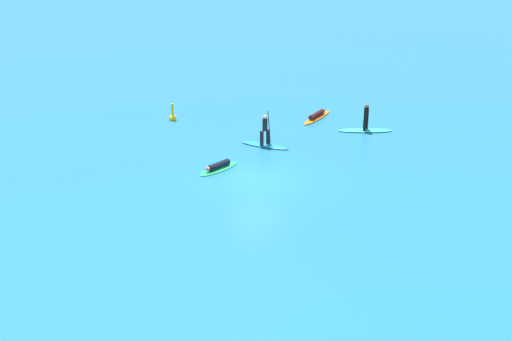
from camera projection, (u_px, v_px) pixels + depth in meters
The scene contains 6 objects.
ground_plane at pixel (256, 180), 35.26m from camera, with size 120.00×120.00×0.00m, color #1E6B93.
surfer_on_orange_board at pixel (317, 116), 43.83m from camera, with size 3.13×1.91×0.41m.
surfer_on_blue_board at pixel (265, 139), 39.34m from camera, with size 2.13×2.71×2.07m.
surfer_on_teal_board at pixel (365, 126), 41.60m from camera, with size 3.10×2.28×1.70m.
surfer_on_green_board at pixel (218, 167), 36.40m from camera, with size 2.67×1.36×0.40m.
marker_buoy at pixel (173, 117), 43.50m from camera, with size 0.45×0.45×1.18m.
Camera 1 is at (-16.91, -27.39, 14.39)m, focal length 49.40 mm.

